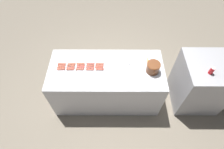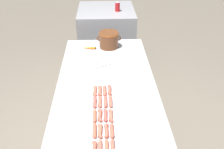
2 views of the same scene
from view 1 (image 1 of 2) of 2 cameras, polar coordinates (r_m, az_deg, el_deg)
ground_plane at (r=3.73m, az=-1.51°, el=-6.77°), size 20.00×20.00×0.00m
griddle_counter at (r=3.34m, az=-1.67°, el=-2.94°), size 0.88×1.95×0.91m
back_cabinet at (r=3.63m, az=26.31°, el=-2.55°), size 0.80×0.82×1.05m
hot_dog_0 at (r=3.14m, az=-15.81°, el=3.33°), size 0.03×0.14×0.03m
hot_dog_1 at (r=3.10m, az=-12.82°, el=3.40°), size 0.03×0.14×0.03m
hot_dog_2 at (r=3.07m, az=-10.03°, el=3.47°), size 0.03×0.14×0.03m
hot_dog_3 at (r=3.04m, az=-6.93°, el=3.50°), size 0.03×0.14×0.03m
hot_dog_4 at (r=3.03m, az=-3.98°, el=3.51°), size 0.03×0.14×0.03m
hot_dog_5 at (r=3.11m, az=-15.85°, el=2.82°), size 0.03×0.14×0.03m
hot_dog_6 at (r=3.07m, az=-13.02°, el=2.85°), size 0.03×0.14×0.03m
hot_dog_7 at (r=3.04m, az=-9.99°, el=2.88°), size 0.04×0.14×0.03m
hot_dog_8 at (r=3.02m, az=-6.95°, el=2.90°), size 0.03×0.14×0.03m
hot_dog_9 at (r=3.00m, az=-4.04°, el=2.91°), size 0.03×0.14×0.03m
hot_dog_10 at (r=3.09m, az=-15.96°, el=2.22°), size 0.03×0.14×0.03m
hot_dog_11 at (r=3.05m, az=-13.11°, el=2.21°), size 0.03×0.14×0.03m
hot_dog_12 at (r=3.02m, az=-10.07°, el=2.29°), size 0.03×0.14×0.03m
hot_dog_13 at (r=2.99m, az=-7.02°, el=2.24°), size 0.03×0.14×0.03m
hot_dog_14 at (r=2.98m, az=-4.13°, el=2.30°), size 0.03×0.14×0.03m
hot_dog_15 at (r=3.06m, az=-16.06°, el=1.64°), size 0.03×0.14×0.03m
hot_dog_16 at (r=3.02m, az=-13.25°, el=1.65°), size 0.03×0.14×0.03m
hot_dog_17 at (r=2.99m, az=-10.28°, el=1.68°), size 0.03×0.14×0.03m
hot_dog_18 at (r=2.96m, az=-7.07°, el=1.63°), size 0.03×0.14×0.03m
hot_dog_19 at (r=2.95m, az=-3.97°, el=1.66°), size 0.03×0.14×0.03m
bean_pot at (r=2.94m, az=13.04°, el=2.31°), size 0.27×0.22×0.18m
serving_spoon at (r=3.02m, az=5.24°, el=3.05°), size 0.25×0.16×0.02m
carrot at (r=3.14m, az=11.43°, el=4.72°), size 0.18×0.04×0.03m
soda_can at (r=3.08m, az=29.30°, el=1.11°), size 0.07×0.07×0.12m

